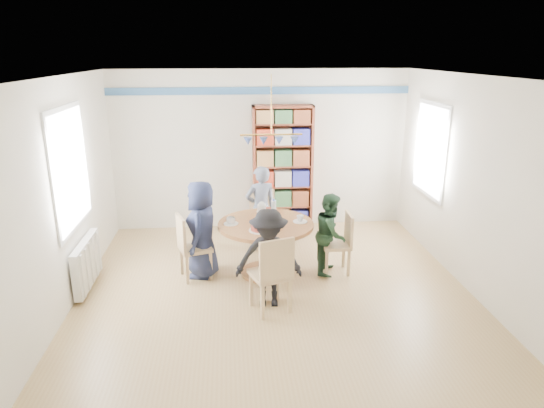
{
  "coord_description": "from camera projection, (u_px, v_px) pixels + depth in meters",
  "views": [
    {
      "loc": [
        -0.55,
        -5.65,
        2.97
      ],
      "look_at": [
        0.0,
        0.4,
        1.05
      ],
      "focal_mm": 32.0,
      "sensor_mm": 36.0,
      "label": 1
    }
  ],
  "objects": [
    {
      "name": "person_near",
      "position": [
        269.0,
        258.0,
        5.77
      ],
      "size": [
        0.82,
        0.51,
        1.23
      ],
      "primitive_type": "imported",
      "rotation": [
        0.0,
        0.0,
        -0.07
      ],
      "color": "black",
      "rests_on": "ground"
    },
    {
      "name": "room_shell",
      "position": [
        250.0,
        153.0,
        6.61
      ],
      "size": [
        5.0,
        5.0,
        5.0
      ],
      "color": "white",
      "rests_on": "ground"
    },
    {
      "name": "tableware",
      "position": [
        264.0,
        218.0,
        6.56
      ],
      "size": [
        1.14,
        1.14,
        0.3
      ],
      "color": "white",
      "rests_on": "dining_table"
    },
    {
      "name": "dining_table",
      "position": [
        266.0,
        236.0,
        6.61
      ],
      "size": [
        1.3,
        1.3,
        0.75
      ],
      "color": "#935B30",
      "rests_on": "ground"
    },
    {
      "name": "chair_far",
      "position": [
        262.0,
        216.0,
        7.63
      ],
      "size": [
        0.45,
        0.45,
        0.9
      ],
      "color": "tan",
      "rests_on": "ground"
    },
    {
      "name": "person_left",
      "position": [
        202.0,
        229.0,
        6.54
      ],
      "size": [
        0.52,
        0.71,
        1.34
      ],
      "primitive_type": "imported",
      "rotation": [
        0.0,
        0.0,
        -1.72
      ],
      "color": "#1A203B",
      "rests_on": "ground"
    },
    {
      "name": "chair_near",
      "position": [
        273.0,
        271.0,
        5.61
      ],
      "size": [
        0.54,
        0.54,
        0.97
      ],
      "color": "tan",
      "rests_on": "ground"
    },
    {
      "name": "person_far",
      "position": [
        261.0,
        208.0,
        7.42
      ],
      "size": [
        0.55,
        0.43,
        1.33
      ],
      "primitive_type": "imported",
      "rotation": [
        0.0,
        0.0,
        3.4
      ],
      "color": "gray",
      "rests_on": "ground"
    },
    {
      "name": "person_right",
      "position": [
        331.0,
        234.0,
        6.67
      ],
      "size": [
        0.59,
        0.66,
        1.14
      ],
      "primitive_type": "imported",
      "rotation": [
        0.0,
        0.0,
        1.24
      ],
      "color": "black",
      "rests_on": "ground"
    },
    {
      "name": "ground",
      "position": [
        275.0,
        290.0,
        6.3
      ],
      "size": [
        5.0,
        5.0,
        0.0
      ],
      "primitive_type": "plane",
      "color": "tan"
    },
    {
      "name": "bookshelf",
      "position": [
        283.0,
        169.0,
        8.24
      ],
      "size": [
        1.01,
        0.3,
        2.13
      ],
      "color": "maroon",
      "rests_on": "ground"
    },
    {
      "name": "radiator",
      "position": [
        87.0,
        263.0,
        6.27
      ],
      "size": [
        0.12,
        1.0,
        0.6
      ],
      "color": "silver",
      "rests_on": "ground"
    },
    {
      "name": "chair_right",
      "position": [
        341.0,
        240.0,
        6.69
      ],
      "size": [
        0.38,
        0.38,
        0.86
      ],
      "color": "tan",
      "rests_on": "ground"
    },
    {
      "name": "chair_left",
      "position": [
        189.0,
        244.0,
        6.5
      ],
      "size": [
        0.5,
        0.5,
        0.9
      ],
      "color": "tan",
      "rests_on": "ground"
    }
  ]
}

